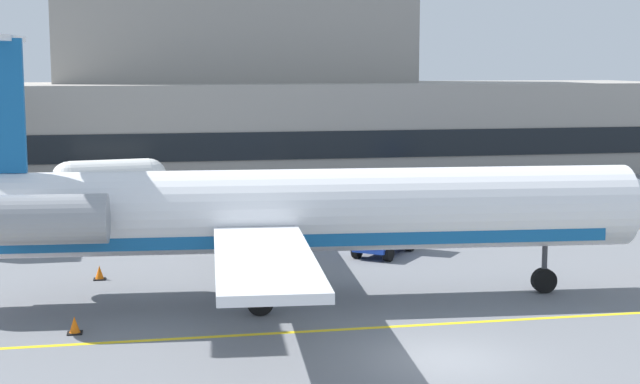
% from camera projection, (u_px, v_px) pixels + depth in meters
% --- Properties ---
extents(ground, '(120.00, 120.00, 0.11)m').
position_uv_depth(ground, '(446.00, 361.00, 26.65)').
color(ground, slate).
extents(terminal_building, '(68.48, 13.96, 20.81)m').
position_uv_depth(terminal_building, '(231.00, 78.00, 71.53)').
color(terminal_building, gray).
rests_on(terminal_building, ground).
extents(regional_jet, '(30.31, 21.86, 9.25)m').
position_uv_depth(regional_jet, '(276.00, 211.00, 32.86)').
color(regional_jet, white).
rests_on(regional_jet, ground).
extents(baggage_tug, '(3.70, 3.32, 2.04)m').
position_uv_depth(baggage_tug, '(376.00, 197.00, 52.33)').
color(baggage_tug, silver).
rests_on(baggage_tug, ground).
extents(pushback_tractor, '(3.33, 3.66, 2.16)m').
position_uv_depth(pushback_tractor, '(388.00, 231.00, 41.52)').
color(pushback_tractor, '#19389E').
rests_on(pushback_tractor, ground).
extents(belt_loader, '(3.26, 3.30, 2.05)m').
position_uv_depth(belt_loader, '(499.00, 188.00, 56.34)').
color(belt_loader, '#19389E').
rests_on(belt_loader, ground).
extents(fuel_tank, '(6.87, 3.00, 2.56)m').
position_uv_depth(fuel_tank, '(110.00, 178.00, 56.88)').
color(fuel_tank, white).
rests_on(fuel_tank, ground).
extents(safety_cone_alpha, '(0.47, 0.47, 0.55)m').
position_uv_depth(safety_cone_alpha, '(99.00, 273.00, 36.46)').
color(safety_cone_alpha, orange).
rests_on(safety_cone_alpha, ground).
extents(safety_cone_bravo, '(0.47, 0.47, 0.55)m').
position_uv_depth(safety_cone_bravo, '(75.00, 326.00, 29.17)').
color(safety_cone_bravo, orange).
rests_on(safety_cone_bravo, ground).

